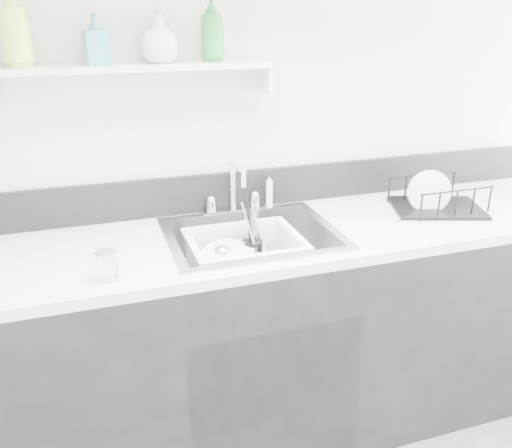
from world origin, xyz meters
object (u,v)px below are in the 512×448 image
object	(u,v)px
counter_run	(252,337)
wash_tub	(245,257)
sink	(252,256)
dish_rack	(438,195)

from	to	relation	value
counter_run	wash_tub	bearing A→B (deg)	-156.72
sink	dish_rack	distance (m)	0.84
counter_run	sink	xyz separation A→B (m)	(0.00, 0.00, 0.37)
counter_run	sink	bearing A→B (deg)	0.00
counter_run	dish_rack	bearing A→B (deg)	1.06
sink	wash_tub	distance (m)	0.04
sink	dish_rack	world-z (taller)	dish_rack
sink	dish_rack	size ratio (longest dim) A/B	1.76
sink	counter_run	bearing A→B (deg)	0.00
dish_rack	wash_tub	bearing A→B (deg)	-159.32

